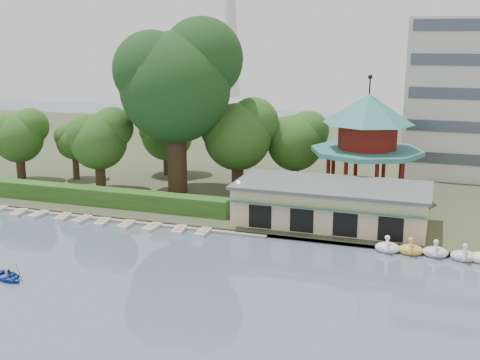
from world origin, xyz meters
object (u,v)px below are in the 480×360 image
at_px(big_tree, 177,78).
at_px(rowboat_with_passengers, 8,274).
at_px(pavilion, 367,136).
at_px(boathouse, 331,203).
at_px(dock, 107,218).

relative_size(big_tree, rowboat_with_passengers, 3.91).
bearing_deg(pavilion, boathouse, -101.28).
relative_size(boathouse, rowboat_with_passengers, 3.64).
height_order(boathouse, big_tree, big_tree).
xyz_separation_m(boathouse, rowboat_with_passengers, (-21.17, -20.81, -1.93)).
bearing_deg(dock, rowboat_with_passengers, -87.05).
bearing_deg(dock, boathouse, 12.24).
relative_size(dock, pavilion, 2.52).
xyz_separation_m(dock, boathouse, (22.00, 4.77, 2.25)).
xyz_separation_m(dock, rowboat_with_passengers, (0.83, -16.04, 0.32)).
xyz_separation_m(dock, pavilion, (24.00, 14.80, 7.36)).
distance_m(pavilion, rowboat_with_passengers, 39.21).
height_order(pavilion, rowboat_with_passengers, pavilion).
height_order(boathouse, rowboat_with_passengers, boathouse).
height_order(pavilion, big_tree, big_tree).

